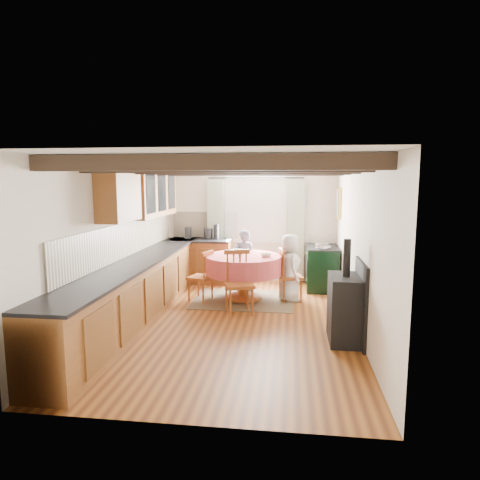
# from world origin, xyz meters

# --- Properties ---
(floor) EXTENTS (3.60, 5.50, 0.00)m
(floor) POSITION_xyz_m (0.00, 0.00, 0.00)
(floor) COLOR #91521D
(floor) RESTS_ON ground
(ceiling) EXTENTS (3.60, 5.50, 0.00)m
(ceiling) POSITION_xyz_m (0.00, 0.00, 2.40)
(ceiling) COLOR white
(ceiling) RESTS_ON ground
(wall_back) EXTENTS (3.60, 0.00, 2.40)m
(wall_back) POSITION_xyz_m (0.00, 2.75, 1.20)
(wall_back) COLOR silver
(wall_back) RESTS_ON ground
(wall_front) EXTENTS (3.60, 0.00, 2.40)m
(wall_front) POSITION_xyz_m (0.00, -2.75, 1.20)
(wall_front) COLOR silver
(wall_front) RESTS_ON ground
(wall_left) EXTENTS (0.00, 5.50, 2.40)m
(wall_left) POSITION_xyz_m (-1.80, 0.00, 1.20)
(wall_left) COLOR silver
(wall_left) RESTS_ON ground
(wall_right) EXTENTS (0.00, 5.50, 2.40)m
(wall_right) POSITION_xyz_m (1.80, 0.00, 1.20)
(wall_right) COLOR silver
(wall_right) RESTS_ON ground
(beam_a) EXTENTS (3.60, 0.16, 0.16)m
(beam_a) POSITION_xyz_m (0.00, -2.00, 2.31)
(beam_a) COLOR black
(beam_a) RESTS_ON ceiling
(beam_b) EXTENTS (3.60, 0.16, 0.16)m
(beam_b) POSITION_xyz_m (0.00, -1.00, 2.31)
(beam_b) COLOR black
(beam_b) RESTS_ON ceiling
(beam_c) EXTENTS (3.60, 0.16, 0.16)m
(beam_c) POSITION_xyz_m (0.00, 0.00, 2.31)
(beam_c) COLOR black
(beam_c) RESTS_ON ceiling
(beam_d) EXTENTS (3.60, 0.16, 0.16)m
(beam_d) POSITION_xyz_m (0.00, 1.00, 2.31)
(beam_d) COLOR black
(beam_d) RESTS_ON ceiling
(beam_e) EXTENTS (3.60, 0.16, 0.16)m
(beam_e) POSITION_xyz_m (0.00, 2.00, 2.31)
(beam_e) COLOR black
(beam_e) RESTS_ON ceiling
(splash_left) EXTENTS (0.02, 4.50, 0.55)m
(splash_left) POSITION_xyz_m (-1.78, 0.30, 1.20)
(splash_left) COLOR beige
(splash_left) RESTS_ON wall_left
(splash_back) EXTENTS (1.40, 0.02, 0.55)m
(splash_back) POSITION_xyz_m (-1.00, 2.73, 1.20)
(splash_back) COLOR beige
(splash_back) RESTS_ON wall_back
(base_cabinet_left) EXTENTS (0.60, 5.30, 0.88)m
(base_cabinet_left) POSITION_xyz_m (-1.50, 0.00, 0.44)
(base_cabinet_left) COLOR brown
(base_cabinet_left) RESTS_ON floor
(base_cabinet_back) EXTENTS (1.30, 0.60, 0.88)m
(base_cabinet_back) POSITION_xyz_m (-1.05, 2.45, 0.44)
(base_cabinet_back) COLOR brown
(base_cabinet_back) RESTS_ON floor
(worktop_left) EXTENTS (0.64, 5.30, 0.04)m
(worktop_left) POSITION_xyz_m (-1.48, 0.00, 0.90)
(worktop_left) COLOR black
(worktop_left) RESTS_ON base_cabinet_left
(worktop_back) EXTENTS (1.30, 0.64, 0.04)m
(worktop_back) POSITION_xyz_m (-1.05, 2.43, 0.90)
(worktop_back) COLOR black
(worktop_back) RESTS_ON base_cabinet_back
(wall_cabinet_glass) EXTENTS (0.34, 1.80, 0.90)m
(wall_cabinet_glass) POSITION_xyz_m (-1.63, 1.20, 1.95)
(wall_cabinet_glass) COLOR brown
(wall_cabinet_glass) RESTS_ON wall_left
(wall_cabinet_solid) EXTENTS (0.34, 0.90, 0.70)m
(wall_cabinet_solid) POSITION_xyz_m (-1.63, -0.30, 1.90)
(wall_cabinet_solid) COLOR brown
(wall_cabinet_solid) RESTS_ON wall_left
(window_frame) EXTENTS (1.34, 0.03, 1.54)m
(window_frame) POSITION_xyz_m (0.10, 2.73, 1.60)
(window_frame) COLOR white
(window_frame) RESTS_ON wall_back
(window_pane) EXTENTS (1.20, 0.01, 1.40)m
(window_pane) POSITION_xyz_m (0.10, 2.74, 1.60)
(window_pane) COLOR white
(window_pane) RESTS_ON wall_back
(curtain_left) EXTENTS (0.35, 0.10, 2.10)m
(curtain_left) POSITION_xyz_m (-0.75, 2.65, 1.10)
(curtain_left) COLOR #A1AF87
(curtain_left) RESTS_ON wall_back
(curtain_right) EXTENTS (0.35, 0.10, 2.10)m
(curtain_right) POSITION_xyz_m (0.95, 2.65, 1.10)
(curtain_right) COLOR #A1AF87
(curtain_right) RESTS_ON wall_back
(curtain_rod) EXTENTS (2.00, 0.03, 0.03)m
(curtain_rod) POSITION_xyz_m (0.10, 2.65, 2.20)
(curtain_rod) COLOR black
(curtain_rod) RESTS_ON wall_back
(wall_picture) EXTENTS (0.04, 0.50, 0.60)m
(wall_picture) POSITION_xyz_m (1.77, 2.30, 1.70)
(wall_picture) COLOR gold
(wall_picture) RESTS_ON wall_right
(wall_plate) EXTENTS (0.30, 0.02, 0.30)m
(wall_plate) POSITION_xyz_m (1.05, 2.72, 1.70)
(wall_plate) COLOR silver
(wall_plate) RESTS_ON wall_back
(rug) EXTENTS (1.78, 1.38, 0.01)m
(rug) POSITION_xyz_m (0.02, 1.19, 0.01)
(rug) COLOR brown
(rug) RESTS_ON floor
(dining_table) EXTENTS (1.35, 1.35, 0.82)m
(dining_table) POSITION_xyz_m (0.02, 1.19, 0.41)
(dining_table) COLOR #B4545C
(dining_table) RESTS_ON floor
(chair_near) EXTENTS (0.57, 0.58, 1.03)m
(chair_near) POSITION_xyz_m (0.04, 0.40, 0.51)
(chair_near) COLOR brown
(chair_near) RESTS_ON floor
(chair_left) EXTENTS (0.51, 0.50, 0.91)m
(chair_left) POSITION_xyz_m (-0.75, 1.10, 0.45)
(chair_left) COLOR brown
(chair_left) RESTS_ON floor
(chair_right) EXTENTS (0.51, 0.49, 0.94)m
(chair_right) POSITION_xyz_m (0.85, 1.28, 0.47)
(chair_right) COLOR brown
(chair_right) RESTS_ON floor
(aga_range) EXTENTS (0.61, 0.94, 0.87)m
(aga_range) POSITION_xyz_m (1.47, 2.18, 0.44)
(aga_range) COLOR black
(aga_range) RESTS_ON floor
(cast_iron_stove) EXTENTS (0.41, 0.69, 1.38)m
(cast_iron_stove) POSITION_xyz_m (1.58, -0.58, 0.69)
(cast_iron_stove) COLOR black
(cast_iron_stove) RESTS_ON floor
(child_far) EXTENTS (0.51, 0.40, 1.21)m
(child_far) POSITION_xyz_m (-0.05, 1.79, 0.60)
(child_far) COLOR slate
(child_far) RESTS_ON floor
(child_right) EXTENTS (0.53, 0.67, 1.20)m
(child_right) POSITION_xyz_m (0.83, 1.26, 0.60)
(child_right) COLOR silver
(child_right) RESTS_ON floor
(bowl_a) EXTENTS (0.34, 0.34, 0.06)m
(bowl_a) POSITION_xyz_m (-0.12, 1.50, 0.85)
(bowl_a) COLOR silver
(bowl_a) RESTS_ON dining_table
(bowl_b) EXTENTS (0.25, 0.25, 0.06)m
(bowl_b) POSITION_xyz_m (0.42, 1.11, 0.85)
(bowl_b) COLOR silver
(bowl_b) RESTS_ON dining_table
(cup) EXTENTS (0.11, 0.11, 0.09)m
(cup) POSITION_xyz_m (-0.03, 1.09, 0.86)
(cup) COLOR silver
(cup) RESTS_ON dining_table
(canister_tall) EXTENTS (0.14, 0.14, 0.25)m
(canister_tall) POSITION_xyz_m (-1.33, 2.52, 1.04)
(canister_tall) COLOR #262628
(canister_tall) RESTS_ON worktop_back
(canister_wide) EXTENTS (0.19, 0.19, 0.22)m
(canister_wide) POSITION_xyz_m (-0.89, 2.52, 1.03)
(canister_wide) COLOR #262628
(canister_wide) RESTS_ON worktop_back
(canister_slim) EXTENTS (0.11, 0.11, 0.31)m
(canister_slim) POSITION_xyz_m (-0.71, 2.46, 1.08)
(canister_slim) COLOR #262628
(canister_slim) RESTS_ON worktop_back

